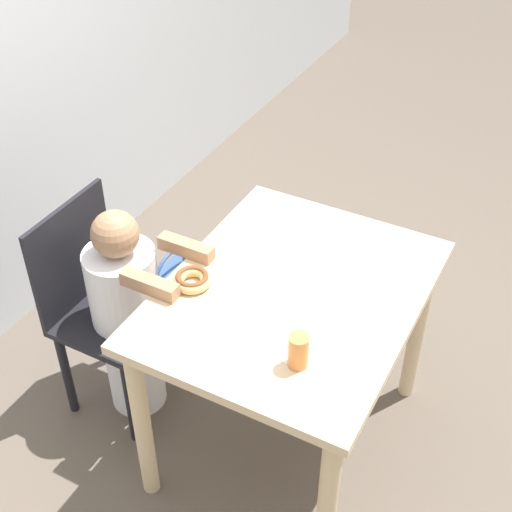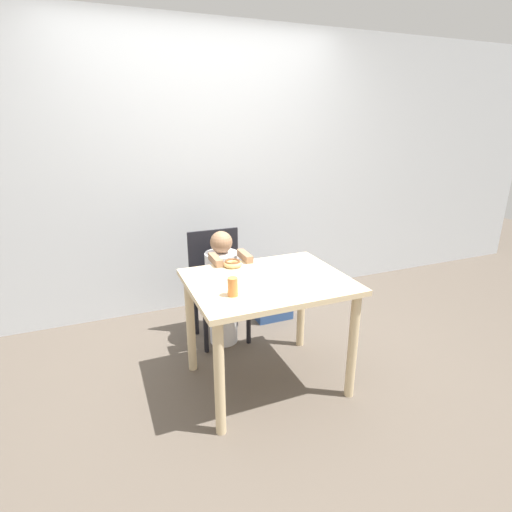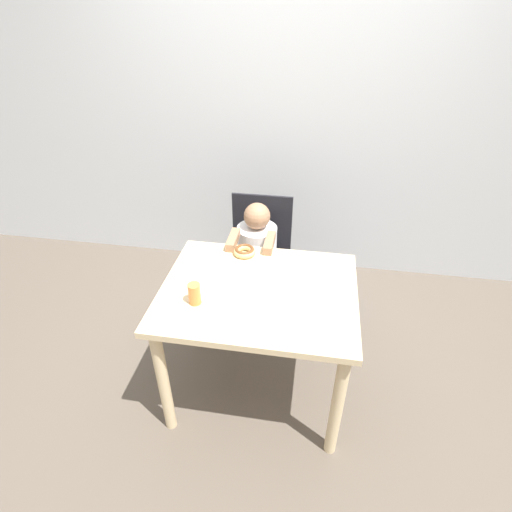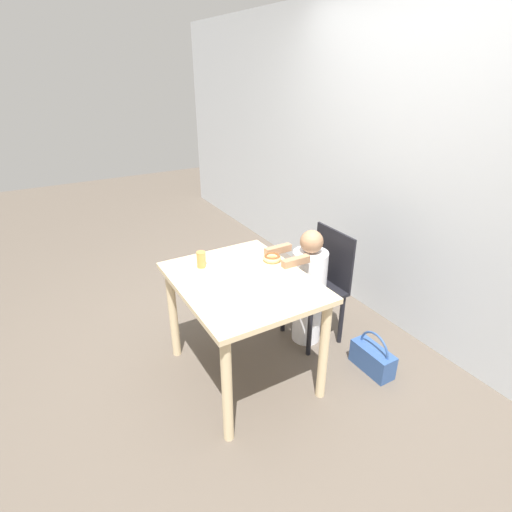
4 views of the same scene
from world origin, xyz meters
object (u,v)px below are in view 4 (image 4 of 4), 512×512
cup (201,260)px  donut (272,258)px  chair (320,284)px  child_figure (308,288)px  handbag (373,358)px

cup → donut: bearing=71.0°
cup → chair: bearing=78.6°
chair → cup: bearing=-101.4°
chair → donut: bearing=-92.8°
chair → cup: 0.96m
donut → child_figure: bearing=86.2°
chair → child_figure: size_ratio=0.95×
child_figure → donut: size_ratio=7.26×
chair → cup: size_ratio=8.03×
handbag → cup: size_ratio=2.97×
child_figure → handbag: child_figure is taller
child_figure → donut: bearing=-93.8°
child_figure → handbag: (0.53, 0.19, -0.36)m
donut → cup: 0.48m
cup → child_figure: bearing=77.0°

